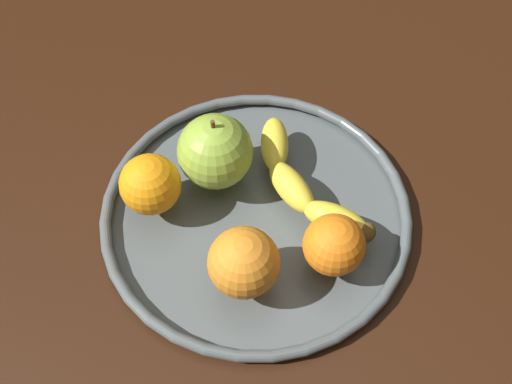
{
  "coord_description": "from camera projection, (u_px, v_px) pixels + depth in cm",
  "views": [
    {
      "loc": [
        22.86,
        -27.73,
        57.84
      ],
      "look_at": [
        0.0,
        0.0,
        4.8
      ],
      "focal_mm": 44.28,
      "sensor_mm": 36.0,
      "label": 1
    }
  ],
  "objects": [
    {
      "name": "apple",
      "position": [
        215.0,
        151.0,
        0.66
      ],
      "size": [
        8.01,
        8.01,
        8.81
      ],
      "color": "#90B43B",
      "rests_on": "fruit_bowl"
    },
    {
      "name": "orange_front_right",
      "position": [
        336.0,
        243.0,
        0.61
      ],
      "size": [
        6.11,
        6.11,
        6.11
      ],
      "primitive_type": "sphere",
      "color": "orange",
      "rests_on": "fruit_bowl"
    },
    {
      "name": "orange_back_right",
      "position": [
        150.0,
        184.0,
        0.64
      ],
      "size": [
        6.39,
        6.39,
        6.39
      ],
      "primitive_type": "sphere",
      "color": "orange",
      "rests_on": "fruit_bowl"
    },
    {
      "name": "orange_front_left",
      "position": [
        244.0,
        263.0,
        0.59
      ],
      "size": [
        6.92,
        6.92,
        6.92
      ],
      "primitive_type": "sphere",
      "color": "orange",
      "rests_on": "fruit_bowl"
    },
    {
      "name": "ground_plane",
      "position": [
        256.0,
        226.0,
        0.7
      ],
      "size": [
        151.24,
        151.24,
        4.0
      ],
      "primitive_type": "cube",
      "color": "black"
    },
    {
      "name": "fruit_bowl",
      "position": [
        256.0,
        212.0,
        0.67
      ],
      "size": [
        33.1,
        33.1,
        1.8
      ],
      "color": "#50585A",
      "rests_on": "ground_plane"
    },
    {
      "name": "banana",
      "position": [
        303.0,
        185.0,
        0.66
      ],
      "size": [
        18.8,
        9.72,
        3.06
      ],
      "rotation": [
        0.0,
        0.0,
        -0.33
      ],
      "color": "yellow",
      "rests_on": "fruit_bowl"
    }
  ]
}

